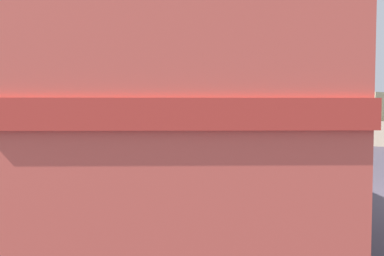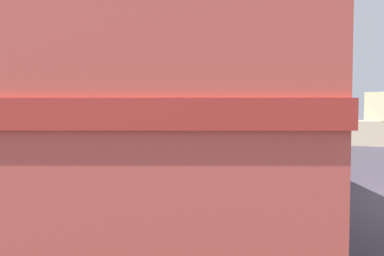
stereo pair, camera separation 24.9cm
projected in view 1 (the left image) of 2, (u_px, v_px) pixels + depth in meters
vintage_coach at (182, 85)px, 6.64m from camera, size 5.76×8.79×3.70m
second_coach at (27, 93)px, 10.42m from camera, size 4.89×8.90×3.70m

